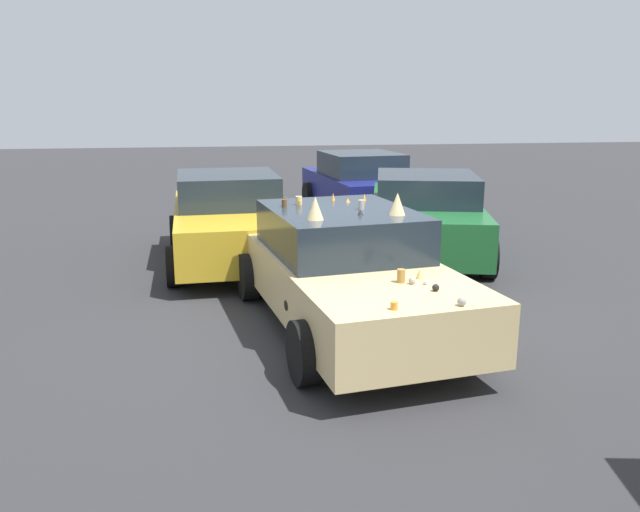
# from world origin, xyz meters

# --- Properties ---
(ground_plane) EXTENTS (60.00, 60.00, 0.00)m
(ground_plane) POSITION_xyz_m (0.00, 0.00, 0.00)
(ground_plane) COLOR #2D2D30
(art_car_decorated) EXTENTS (4.77, 2.53, 1.69)m
(art_car_decorated) POSITION_xyz_m (0.04, 0.01, 0.72)
(art_car_decorated) COLOR #D8BC7F
(art_car_decorated) RESTS_ON ground
(parked_sedan_far_left) EXTENTS (4.23, 2.18, 1.49)m
(parked_sedan_far_left) POSITION_xyz_m (3.43, 1.32, 0.74)
(parked_sedan_far_left) COLOR gold
(parked_sedan_far_left) RESTS_ON ground
(parked_sedan_near_right) EXTENTS (4.21, 2.44, 1.45)m
(parked_sedan_near_right) POSITION_xyz_m (7.84, -1.89, 0.72)
(parked_sedan_near_right) COLOR navy
(parked_sedan_near_right) RESTS_ON ground
(parked_sedan_behind_right) EXTENTS (4.77, 2.82, 1.48)m
(parked_sedan_behind_right) POSITION_xyz_m (3.30, -2.05, 0.74)
(parked_sedan_behind_right) COLOR #1E602D
(parked_sedan_behind_right) RESTS_ON ground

